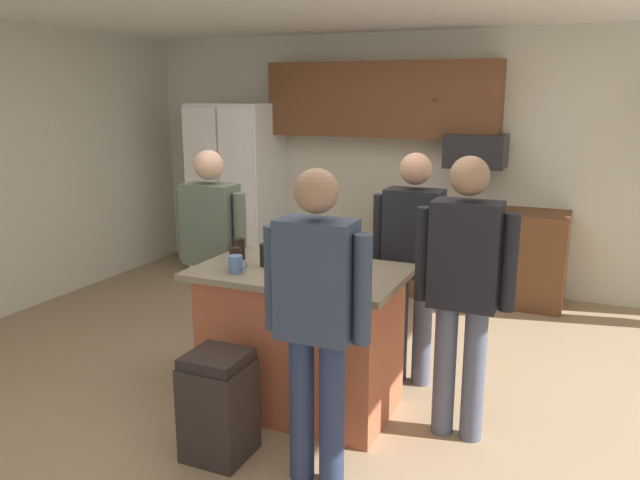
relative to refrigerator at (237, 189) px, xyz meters
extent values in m
plane|color=#937A5B|center=(2.00, -2.38, -0.94)|extent=(7.04, 7.04, 0.00)
cube|color=beige|center=(2.00, 0.42, 0.36)|extent=(6.40, 0.10, 2.60)
cube|color=brown|center=(1.60, 0.22, 0.98)|extent=(2.40, 0.35, 0.75)
sphere|color=#4C3823|center=(2.20, 0.03, 0.98)|extent=(0.04, 0.04, 0.04)
cube|color=brown|center=(2.60, 0.10, -0.49)|extent=(1.80, 0.60, 0.90)
sphere|color=#4C3823|center=(3.05, -0.22, -0.49)|extent=(0.04, 0.04, 0.04)
cube|color=white|center=(0.00, 0.02, 0.00)|extent=(0.89, 0.70, 1.88)
cube|color=white|center=(-0.22, -0.35, 0.00)|extent=(0.42, 0.04, 1.80)
cube|color=white|center=(0.22, -0.35, 0.00)|extent=(0.42, 0.04, 1.80)
cylinder|color=#B2B2B7|center=(0.00, -0.38, 0.09)|extent=(0.02, 0.02, 0.35)
cube|color=black|center=(2.60, 0.12, 0.51)|extent=(0.56, 0.40, 0.32)
cube|color=#AD5638|center=(2.05, -2.65, -0.50)|extent=(1.16, 0.68, 0.89)
cube|color=#756651|center=(2.05, -2.65, -0.03)|extent=(1.30, 0.82, 0.04)
cylinder|color=#232D4C|center=(1.09, -2.29, -0.55)|extent=(0.13, 0.13, 0.78)
cylinder|color=#232D4C|center=(1.26, -2.29, -0.55)|extent=(0.13, 0.13, 0.78)
cube|color=#4C5647|center=(1.17, -2.29, 0.13)|extent=(0.38, 0.22, 0.58)
sphere|color=tan|center=(1.17, -2.29, 0.56)|extent=(0.21, 0.21, 0.21)
cylinder|color=#4C5647|center=(0.93, -2.29, 0.11)|extent=(0.09, 0.09, 0.53)
cylinder|color=#4C5647|center=(1.41, -2.29, 0.11)|extent=(0.09, 0.09, 0.53)
cylinder|color=#232D4C|center=(2.39, -3.34, -0.54)|extent=(0.13, 0.13, 0.80)
cylinder|color=#232D4C|center=(2.56, -3.34, -0.54)|extent=(0.13, 0.13, 0.80)
cube|color=#2D384C|center=(2.47, -3.34, 0.16)|extent=(0.38, 0.22, 0.60)
sphere|color=#8C664C|center=(2.47, -3.34, 0.60)|extent=(0.22, 0.22, 0.22)
cylinder|color=#2D384C|center=(2.23, -3.34, 0.14)|extent=(0.09, 0.09, 0.54)
cylinder|color=#2D384C|center=(2.71, -3.34, 0.14)|extent=(0.09, 0.09, 0.54)
cylinder|color=#4C5166|center=(2.51, -2.00, -0.55)|extent=(0.13, 0.13, 0.78)
cylinder|color=#4C5166|center=(2.68, -2.00, -0.55)|extent=(0.13, 0.13, 0.78)
cube|color=black|center=(2.59, -2.00, 0.14)|extent=(0.38, 0.22, 0.59)
sphere|color=tan|center=(2.59, -2.00, 0.57)|extent=(0.21, 0.21, 0.21)
cylinder|color=black|center=(2.35, -2.00, 0.12)|extent=(0.09, 0.09, 0.53)
cylinder|color=black|center=(2.83, -2.00, 0.12)|extent=(0.09, 0.09, 0.53)
cylinder|color=#4C5166|center=(2.97, -2.59, -0.54)|extent=(0.13, 0.13, 0.81)
cylinder|color=#4C5166|center=(3.14, -2.59, -0.54)|extent=(0.13, 0.13, 0.81)
cube|color=black|center=(3.05, -2.59, 0.17)|extent=(0.38, 0.22, 0.61)
sphere|color=#8C664C|center=(3.05, -2.59, 0.61)|extent=(0.22, 0.22, 0.22)
cylinder|color=black|center=(2.81, -2.59, 0.15)|extent=(0.09, 0.09, 0.55)
cylinder|color=black|center=(3.29, -2.59, 0.15)|extent=(0.09, 0.09, 0.55)
cylinder|color=black|center=(1.59, -2.59, 0.06)|extent=(0.07, 0.07, 0.14)
cylinder|color=black|center=(1.91, -2.43, 0.07)|extent=(0.07, 0.07, 0.16)
cylinder|color=black|center=(1.67, -2.78, 0.05)|extent=(0.07, 0.07, 0.13)
cylinder|color=black|center=(1.82, -2.67, 0.06)|extent=(0.07, 0.07, 0.15)
cylinder|color=#4C6B99|center=(1.73, -2.88, 0.04)|extent=(0.09, 0.09, 0.11)
torus|color=#4C6B99|center=(1.79, -2.88, 0.05)|extent=(0.06, 0.01, 0.06)
cylinder|color=black|center=(2.24, -2.69, 0.06)|extent=(0.07, 0.07, 0.14)
cube|color=black|center=(1.88, -3.34, -0.67)|extent=(0.34, 0.34, 0.55)
cube|color=black|center=(1.88, -3.34, -0.36)|extent=(0.32, 0.32, 0.06)
camera|label=1|loc=(3.68, -6.03, 1.05)|focal=35.37mm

